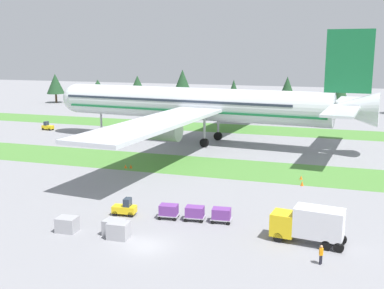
{
  "coord_description": "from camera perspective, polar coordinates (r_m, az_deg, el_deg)",
  "views": [
    {
      "loc": [
        16.71,
        -37.98,
        18.13
      ],
      "look_at": [
        -4.67,
        28.27,
        4.0
      ],
      "focal_mm": 44.0,
      "sensor_mm": 36.0,
      "label": 1
    }
  ],
  "objects": [
    {
      "name": "pushback_tractor",
      "position": [
        112.41,
        -17.11,
        2.1
      ],
      "size": [
        2.71,
        1.54,
        1.97
      ],
      "rotation": [
        0.0,
        0.0,
        4.62
      ],
      "color": "yellow",
      "rests_on": "ground"
    },
    {
      "name": "baggage_tug",
      "position": [
        53.22,
        -8.13,
        -7.63
      ],
      "size": [
        2.72,
        1.56,
        1.97
      ],
      "rotation": [
        0.0,
        0.0,
        1.67
      ],
      "color": "yellow",
      "rests_on": "ground"
    },
    {
      "name": "ground_plane",
      "position": [
        45.29,
        -5.5,
        -12.18
      ],
      "size": [
        400.0,
        400.0,
        0.0
      ],
      "primitive_type": "plane",
      "color": "gray"
    },
    {
      "name": "taxiway_marker_1",
      "position": [
        65.49,
        13.2,
        -4.6
      ],
      "size": [
        0.44,
        0.44,
        0.69
      ],
      "primitive_type": "cone",
      "color": "orange",
      "rests_on": "ground"
    },
    {
      "name": "cargo_dolly_second",
      "position": [
        51.11,
        0.33,
        -8.21
      ],
      "size": [
        2.34,
        1.72,
        1.55
      ],
      "rotation": [
        0.0,
        0.0,
        1.67
      ],
      "color": "#A3A3A8",
      "rests_on": "ground"
    },
    {
      "name": "uld_container_1",
      "position": [
        49.82,
        -14.9,
        -9.34
      ],
      "size": [
        2.11,
        1.73,
        1.5
      ],
      "primitive_type": "cube",
      "rotation": [
        0.0,
        0.0,
        0.07
      ],
      "color": "#A3A3A8",
      "rests_on": "ground"
    },
    {
      "name": "ground_crew_marshaller",
      "position": [
        42.75,
        15.38,
        -12.66
      ],
      "size": [
        0.36,
        0.53,
        1.74
      ],
      "rotation": [
        0.0,
        0.0,
        4.36
      ],
      "color": "black",
      "rests_on": "ground"
    },
    {
      "name": "catering_truck",
      "position": [
        46.4,
        13.99,
        -9.28
      ],
      "size": [
        7.18,
        3.13,
        3.58
      ],
      "rotation": [
        0.0,
        0.0,
        1.45
      ],
      "color": "yellow",
      "rests_on": "ground"
    },
    {
      "name": "taxiway_marker_3",
      "position": [
        68.6,
        13.09,
        -3.91
      ],
      "size": [
        0.44,
        0.44,
        0.56
      ],
      "primitive_type": "cone",
      "color": "orange",
      "rests_on": "ground"
    },
    {
      "name": "uld_container_0",
      "position": [
        47.99,
        -9.39,
        -9.89
      ],
      "size": [
        2.11,
        1.74,
        1.55
      ],
      "primitive_type": "cube",
      "rotation": [
        0.0,
        0.0,
        -0.07
      ],
      "color": "#A3A3A8",
      "rests_on": "ground"
    },
    {
      "name": "airliner",
      "position": [
        91.71,
        1.13,
        4.93
      ],
      "size": [
        64.54,
        79.41,
        21.46
      ],
      "rotation": [
        0.0,
        0.0,
        1.48
      ],
      "color": "silver",
      "rests_on": "ground"
    },
    {
      "name": "taxiway_marker_2",
      "position": [
        73.88,
        -8.06,
        -2.64
      ],
      "size": [
        0.44,
        0.44,
        0.53
      ],
      "primitive_type": "cone",
      "color": "orange",
      "rests_on": "ground"
    },
    {
      "name": "uld_container_2",
      "position": [
        47.09,
        -8.89,
        -10.24
      ],
      "size": [
        2.08,
        1.7,
        1.63
      ],
      "primitive_type": "cube",
      "rotation": [
        0.0,
        0.0,
        0.05
      ],
      "color": "#A3A3A8",
      "rests_on": "ground"
    },
    {
      "name": "cargo_dolly_lead",
      "position": [
        51.74,
        -2.84,
        -7.97
      ],
      "size": [
        2.34,
        1.72,
        1.55
      ],
      "rotation": [
        0.0,
        0.0,
        1.67
      ],
      "color": "#A3A3A8",
      "rests_on": "ground"
    },
    {
      "name": "distant_tree_line",
      "position": [
        145.34,
        7.01,
        6.84
      ],
      "size": [
        160.54,
        10.56,
        12.5
      ],
      "color": "#4C3823",
      "rests_on": "ground"
    },
    {
      "name": "cargo_dolly_third",
      "position": [
        50.63,
        3.58,
        -8.42
      ],
      "size": [
        2.34,
        1.72,
        1.55
      ],
      "rotation": [
        0.0,
        0.0,
        1.67
      ],
      "color": "#A3A3A8",
      "rests_on": "ground"
    },
    {
      "name": "grass_strip_far",
      "position": [
        108.63,
        8.78,
        1.73
      ],
      "size": [
        320.0,
        12.34,
        0.01
      ],
      "primitive_type": "cube",
      "color": "#4C8438",
      "rests_on": "ground"
    },
    {
      "name": "taxiway_marker_0",
      "position": [
        73.65,
        -7.42,
        -2.63
      ],
      "size": [
        0.44,
        0.44,
        0.61
      ],
      "primitive_type": "cone",
      "color": "orange",
      "rests_on": "ground"
    },
    {
      "name": "grass_strip_near",
      "position": [
        73.37,
        4.16,
        -2.86
      ],
      "size": [
        320.0,
        12.34,
        0.01
      ],
      "primitive_type": "cube",
      "color": "#4C8438",
      "rests_on": "ground"
    }
  ]
}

